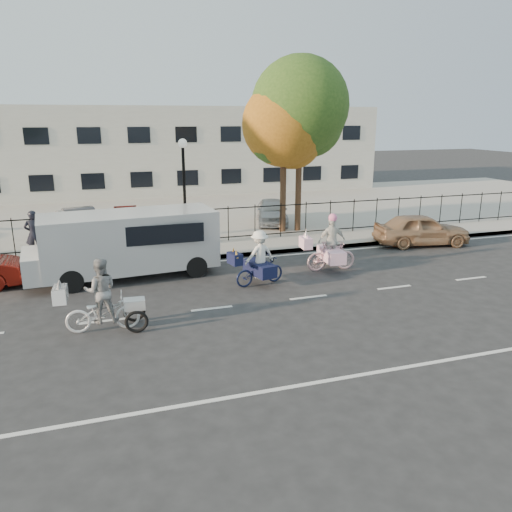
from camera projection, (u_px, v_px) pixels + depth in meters
name	position (u px, v px, depth m)	size (l,w,h in m)	color
ground	(212.00, 309.00, 14.25)	(120.00, 120.00, 0.00)	#333334
road_markings	(212.00, 308.00, 14.25)	(60.00, 9.52, 0.01)	silver
curb	(182.00, 260.00, 18.86)	(60.00, 0.10, 0.15)	#A8A399
sidewalk	(177.00, 253.00, 19.82)	(60.00, 2.20, 0.15)	#A8A399
parking_lot	(152.00, 213.00, 27.98)	(60.00, 15.60, 0.15)	#A8A399
iron_fence	(172.00, 227.00, 20.61)	(58.00, 0.06, 1.50)	black
building	(134.00, 150.00, 36.36)	(34.00, 10.00, 6.00)	silver
lamppost	(184.00, 174.00, 19.79)	(0.36, 0.36, 4.33)	black
street_sign	(126.00, 219.00, 19.55)	(0.85, 0.06, 1.80)	black
zebra_trike	(102.00, 303.00, 12.61)	(2.23, 0.86, 1.91)	white
unicorn_bike	(330.00, 250.00, 17.62)	(2.05, 1.44, 2.06)	beige
bull_bike	(259.00, 263.00, 16.13)	(1.99, 1.39, 1.80)	#101837
white_van	(126.00, 242.00, 16.80)	(6.40, 2.61, 2.22)	silver
gold_sedan	(421.00, 229.00, 21.20)	(1.60, 3.97, 1.35)	tan
pedestrian	(34.00, 234.00, 18.65)	(0.66, 0.43, 1.81)	black
lot_car_b	(72.00, 225.00, 21.80)	(1.96, 4.26, 1.18)	white
lot_car_c	(81.00, 223.00, 22.11)	(1.31, 3.75, 1.23)	#484A50
lot_car_d	(272.00, 211.00, 24.87)	(1.44, 3.59, 1.22)	#B7BBBF
tree_mid	(286.00, 129.00, 22.13)	(3.73, 3.73, 6.84)	#442D1D
tree_east	(303.00, 110.00, 22.14)	(4.34, 4.34, 7.95)	#442D1D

